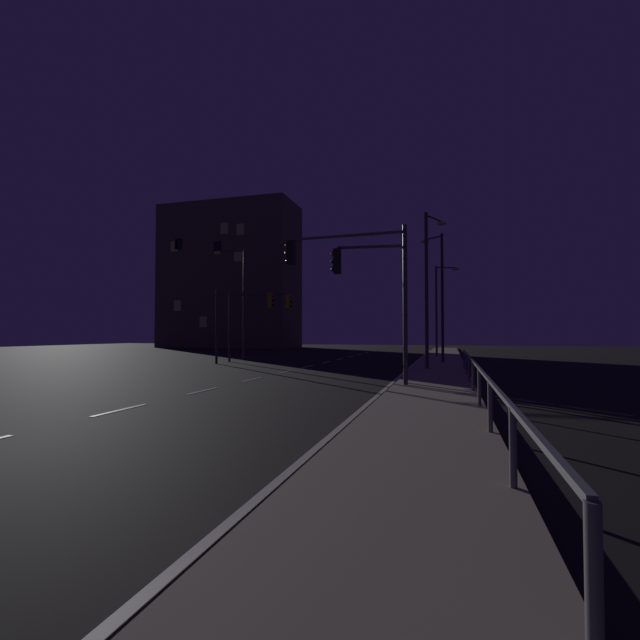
# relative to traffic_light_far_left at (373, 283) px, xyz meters

# --- Properties ---
(ground_plane) EXTENTS (112.00, 112.00, 0.00)m
(ground_plane) POSITION_rel_traffic_light_far_left_xyz_m (-5.41, 5.38, -3.89)
(ground_plane) COLOR black
(ground_plane) RESTS_ON ground
(sidewalk_right) EXTENTS (2.84, 77.00, 0.14)m
(sidewalk_right) POSITION_rel_traffic_light_far_left_xyz_m (2.22, 5.38, -3.82)
(sidewalk_right) COLOR gray
(sidewalk_right) RESTS_ON ground
(lane_markings_center) EXTENTS (0.14, 50.00, 0.01)m
(lane_markings_center) POSITION_rel_traffic_light_far_left_xyz_m (-5.41, 8.88, -3.88)
(lane_markings_center) COLOR silver
(lane_markings_center) RESTS_ON ground
(lane_edge_line) EXTENTS (0.14, 53.00, 0.01)m
(lane_edge_line) POSITION_rel_traffic_light_far_left_xyz_m (0.55, 10.38, -3.88)
(lane_edge_line) COLOR silver
(lane_edge_line) RESTS_ON ground
(traffic_light_far_left) EXTENTS (2.89, 0.58, 5.40)m
(traffic_light_far_left) POSITION_rel_traffic_light_far_left_xyz_m (0.00, 0.00, 0.00)
(traffic_light_far_left) COLOR #2D3033
(traffic_light_far_left) RESTS_ON sidewalk_right
(traffic_light_far_center) EXTENTS (4.16, 0.34, 4.87)m
(traffic_light_far_center) POSITION_rel_traffic_light_far_left_xyz_m (-10.10, 9.48, -0.43)
(traffic_light_far_center) COLOR #38383D
(traffic_light_far_center) RESTS_ON ground
(traffic_light_far_right) EXTENTS (4.78, 0.43, 5.80)m
(traffic_light_far_right) POSITION_rel_traffic_light_far_left_xyz_m (-0.76, -0.40, 0.37)
(traffic_light_far_right) COLOR #38383D
(traffic_light_far_right) RESTS_ON sidewalk_right
(traffic_light_near_right) EXTENTS (4.78, 0.34, 4.93)m
(traffic_light_near_right) POSITION_rel_traffic_light_far_left_xyz_m (-10.02, 11.66, -0.36)
(traffic_light_near_right) COLOR #38383D
(traffic_light_near_right) RESTS_ON ground
(street_lamp_corner) EXTENTS (1.49, 1.23, 8.31)m
(street_lamp_corner) POSITION_rel_traffic_light_far_left_xyz_m (2.16, 13.05, 1.15)
(street_lamp_corner) COLOR #2D3033
(street_lamp_corner) RESTS_ON sidewalk_right
(street_lamp_far_end) EXTENTS (1.95, 0.83, 7.45)m
(street_lamp_far_end) POSITION_rel_traffic_light_far_left_xyz_m (2.04, 21.27, 0.72)
(street_lamp_far_end) COLOR #4C4C51
(street_lamp_far_end) RESTS_ON sidewalk_right
(street_lamp_across_street) EXTENTS (1.14, 1.90, 8.31)m
(street_lamp_across_street) POSITION_rel_traffic_light_far_left_xyz_m (1.75, 7.74, 1.19)
(street_lamp_across_street) COLOR #38383D
(street_lamp_across_street) RESTS_ON sidewalk_right
(street_lamp_median) EXTENTS (2.44, 0.55, 8.33)m
(street_lamp_median) POSITION_rel_traffic_light_far_left_xyz_m (-12.31, 13.48, 1.08)
(street_lamp_median) COLOR #38383D
(street_lamp_median) RESTS_ON ground
(barrier_fence) EXTENTS (0.09, 21.96, 0.98)m
(barrier_fence) POSITION_rel_traffic_light_far_left_xyz_m (3.49, -3.19, -3.01)
(barrier_fence) COLOR #59595E
(barrier_fence) RESTS_ON sidewalk_right
(building_distant) EXTENTS (19.27, 8.20, 20.43)m
(building_distant) POSITION_rel_traffic_light_far_left_xyz_m (-27.68, 41.34, 6.33)
(building_distant) COLOR brown
(building_distant) RESTS_ON ground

